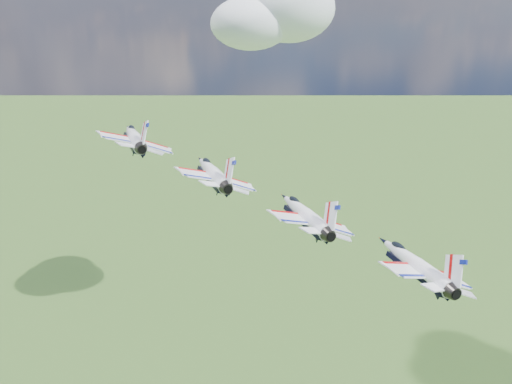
{
  "coord_description": "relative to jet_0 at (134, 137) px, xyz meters",
  "views": [
    {
      "loc": [
        8.11,
        -73.85,
        177.29
      ],
      "look_at": [
        17.28,
        -12.31,
        155.01
      ],
      "focal_mm": 40.0,
      "sensor_mm": 36.0,
      "label": 1
    }
  ],
  "objects": [
    {
      "name": "cloud_far",
      "position": [
        59.02,
        186.0,
        9.17
      ],
      "size": [
        65.05,
        51.11,
        25.56
      ],
      "primitive_type": "ellipsoid",
      "color": "white"
    },
    {
      "name": "jet_0",
      "position": [
        0.0,
        0.0,
        0.0
      ],
      "size": [
        12.54,
        15.4,
        6.86
      ],
      "primitive_type": null,
      "rotation": [
        0.0,
        0.33,
        0.19
      ],
      "color": "white"
    },
    {
      "name": "jet_1",
      "position": [
        9.52,
        -8.41,
        -2.63
      ],
      "size": [
        12.54,
        15.4,
        6.86
      ],
      "primitive_type": null,
      "rotation": [
        0.0,
        0.33,
        0.19
      ],
      "color": "white"
    },
    {
      "name": "jet_2",
      "position": [
        19.04,
        -16.82,
        -5.27
      ],
      "size": [
        12.54,
        15.4,
        6.86
      ],
      "primitive_type": null,
      "rotation": [
        0.0,
        0.33,
        0.19
      ],
      "color": "white"
    },
    {
      "name": "jet_3",
      "position": [
        28.56,
        -25.23,
        -7.9
      ],
      "size": [
        12.54,
        15.4,
        6.86
      ],
      "primitive_type": null,
      "rotation": [
        0.0,
        0.33,
        0.19
      ],
      "color": "white"
    }
  ]
}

